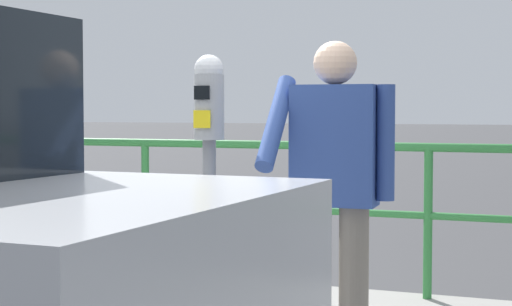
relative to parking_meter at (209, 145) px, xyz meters
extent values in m
cylinder|color=slate|center=(0.00, 0.00, -0.54)|extent=(0.07, 0.07, 1.13)
cylinder|color=#939699|center=(0.00, 0.00, 0.19)|extent=(0.16, 0.16, 0.34)
sphere|color=silver|center=(0.00, 0.00, 0.39)|extent=(0.15, 0.15, 0.15)
cube|color=black|center=(0.00, -0.08, 0.27)|extent=(0.09, 0.01, 0.07)
cube|color=yellow|center=(0.00, -0.08, 0.13)|extent=(0.09, 0.01, 0.09)
cylinder|color=slate|center=(0.74, 0.12, -0.70)|extent=(0.15, 0.15, 0.81)
cylinder|color=slate|center=(0.54, 0.11, -0.70)|extent=(0.15, 0.15, 0.81)
cube|color=#2D478C|center=(0.64, 0.12, 0.00)|extent=(0.43, 0.25, 0.61)
sphere|color=beige|center=(0.64, 0.12, 0.41)|extent=(0.22, 0.22, 0.22)
cylinder|color=#2D478C|center=(0.90, 0.13, 0.02)|extent=(0.09, 0.09, 0.57)
cylinder|color=#2D478C|center=(0.40, -0.08, 0.12)|extent=(0.12, 0.46, 0.48)
cylinder|color=#2D7A38|center=(-0.27, 1.76, -0.07)|extent=(24.00, 0.06, 0.06)
cylinder|color=#2D7A38|center=(-0.27, 1.76, -0.54)|extent=(24.00, 0.05, 0.05)
cylinder|color=#2D7A38|center=(-1.36, 1.76, -0.59)|extent=(0.06, 0.06, 1.03)
cylinder|color=#2D7A38|center=(0.82, 1.76, -0.59)|extent=(0.06, 0.06, 1.03)
camera|label=1|loc=(1.81, -3.92, 0.18)|focal=58.63mm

